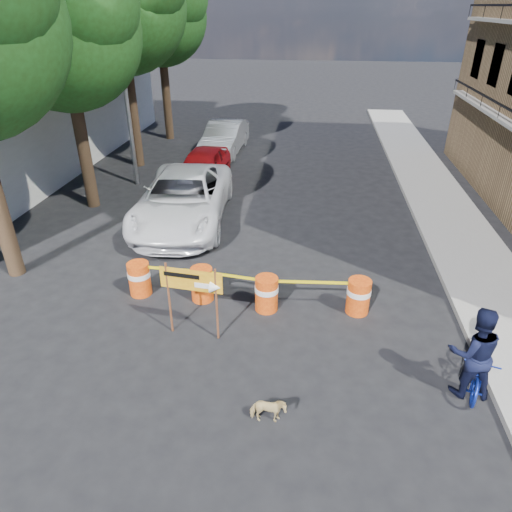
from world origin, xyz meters
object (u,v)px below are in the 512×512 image
(barrel_mid_right, at_px, (267,293))
(barrel_far_right, at_px, (358,296))
(barrel_far_left, at_px, (139,278))
(dog, at_px, (268,411))
(barrel_mid_left, at_px, (202,283))
(bicycle, at_px, (483,349))
(detour_sign, at_px, (199,287))
(sedan_silver, at_px, (225,138))
(sedan_red, at_px, (203,167))
(suv_white, at_px, (183,199))
(pedestrian, at_px, (474,353))

(barrel_mid_right, bearing_deg, barrel_far_right, 4.18)
(barrel_far_left, relative_size, dog, 1.37)
(barrel_mid_left, distance_m, bicycle, 6.46)
(detour_sign, relative_size, sedan_silver, 0.38)
(sedan_red, bearing_deg, barrel_mid_left, -74.87)
(suv_white, xyz_separation_m, sedan_red, (-0.22, 3.87, -0.13))
(suv_white, relative_size, sedan_red, 1.44)
(detour_sign, bearing_deg, bicycle, -1.86)
(pedestrian, bearing_deg, dog, 17.61)
(pedestrian, relative_size, suv_white, 0.31)
(barrel_far_left, xyz_separation_m, barrel_mid_right, (3.33, -0.28, 0.00))
(bicycle, height_order, dog, bicycle)
(barrel_mid_left, height_order, dog, barrel_mid_left)
(barrel_mid_left, height_order, suv_white, suv_white)
(barrel_mid_left, xyz_separation_m, pedestrian, (5.79, -2.51, 0.50))
(suv_white, bearing_deg, barrel_mid_left, -74.02)
(detour_sign, height_order, pedestrian, pedestrian)
(barrel_mid_right, xyz_separation_m, sedan_silver, (-3.54, 13.38, 0.31))
(sedan_red, bearing_deg, barrel_mid_right, -65.26)
(barrel_mid_left, height_order, bicycle, bicycle)
(detour_sign, height_order, sedan_silver, detour_sign)
(barrel_far_right, bearing_deg, dog, -116.56)
(barrel_far_left, relative_size, pedestrian, 0.46)
(barrel_mid_right, distance_m, barrel_far_right, 2.23)
(dog, xyz_separation_m, suv_white, (-3.78, 8.35, 0.58))
(barrel_far_right, relative_size, suv_white, 0.15)
(barrel_far_left, height_order, bicycle, bicycle)
(barrel_mid_left, height_order, sedan_silver, sedan_silver)
(barrel_mid_right, bearing_deg, barrel_mid_left, 171.98)
(barrel_mid_left, height_order, barrel_far_right, same)
(sedan_silver, bearing_deg, barrel_far_right, -63.65)
(sedan_silver, bearing_deg, suv_white, -86.13)
(barrel_mid_left, bearing_deg, barrel_mid_right, -8.02)
(sedan_red, bearing_deg, dog, -69.57)
(sedan_red, relative_size, sedan_silver, 0.91)
(barrel_mid_right, xyz_separation_m, sedan_red, (-3.60, 8.72, 0.26))
(barrel_far_right, height_order, sedan_silver, sedan_silver)
(barrel_mid_left, bearing_deg, dog, -61.03)
(barrel_far_left, relative_size, bicycle, 0.50)
(bicycle, bearing_deg, suv_white, 154.83)
(dog, bearing_deg, barrel_far_right, -31.63)
(dog, height_order, sedan_red, sedan_red)
(detour_sign, xyz_separation_m, pedestrian, (5.46, -1.04, -0.36))
(barrel_far_left, bearing_deg, sedan_silver, 90.92)
(dog, distance_m, suv_white, 9.18)
(sedan_silver, bearing_deg, pedestrian, -61.15)
(barrel_far_right, xyz_separation_m, pedestrian, (1.89, -2.44, 0.50))
(barrel_mid_left, distance_m, barrel_far_right, 3.90)
(pedestrian, xyz_separation_m, sedan_silver, (-7.66, 15.65, -0.19))
(barrel_far_right, distance_m, sedan_silver, 14.42)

